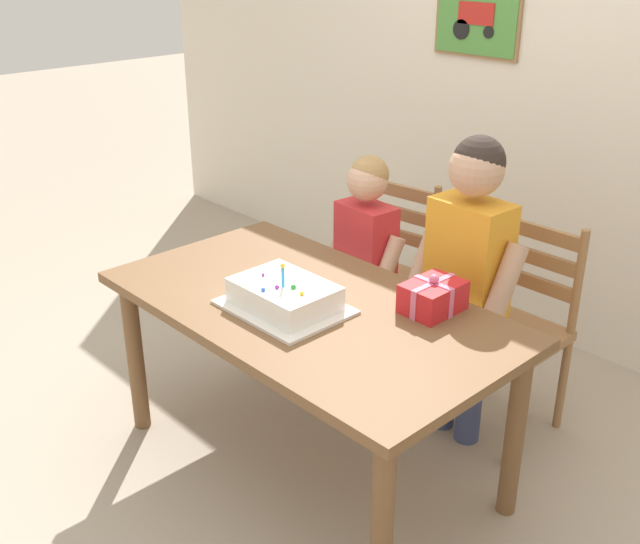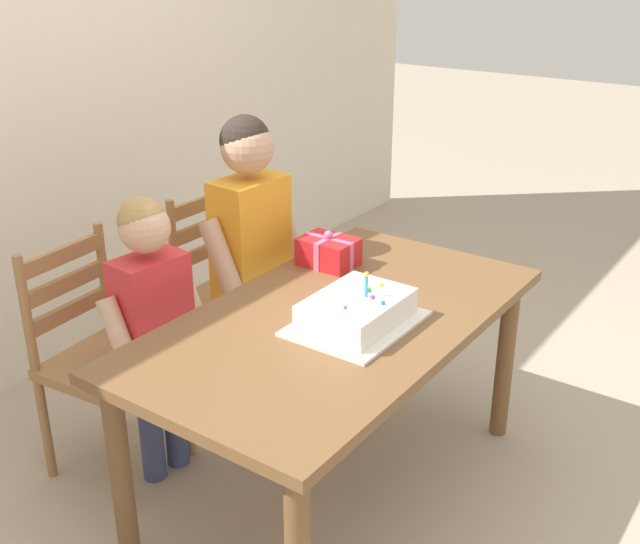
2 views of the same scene
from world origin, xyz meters
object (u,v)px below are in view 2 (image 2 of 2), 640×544
chair_left (103,358)px  child_older (251,240)px  dining_table (337,339)px  birthday_cake (357,312)px  chair_right (231,292)px  child_younger (153,314)px  gift_box_red_large (328,251)px

chair_left → child_older: 0.74m
dining_table → birthday_cake: (-0.03, -0.09, 0.14)m
dining_table → birthday_cake: birthday_cake is taller
birthday_cake → chair_right: size_ratio=0.48×
child_younger → birthday_cake: bearing=-69.7°
chair_left → child_younger: 0.31m
gift_box_red_large → child_younger: child_younger is taller
dining_table → birthday_cake: size_ratio=3.55×
birthday_cake → child_younger: size_ratio=0.39×
child_older → child_younger: (-0.55, 0.00, -0.11)m
gift_box_red_large → chair_right: (0.01, 0.53, -0.32)m
birthday_cake → child_younger: (-0.26, 0.70, -0.10)m
chair_left → child_younger: child_younger is taller
dining_table → child_younger: (-0.29, 0.61, 0.04)m
birthday_cake → chair_right: bearing=66.9°
birthday_cake → dining_table: bearing=74.5°
dining_table → gift_box_red_large: size_ratio=7.06×
dining_table → gift_box_red_large: (0.35, 0.28, 0.15)m
dining_table → birthday_cake: 0.17m
gift_box_red_large → child_younger: (-0.64, 0.32, -0.11)m
gift_box_red_large → chair_right: 0.62m
gift_box_red_large → chair_left: size_ratio=0.24×
dining_table → chair_right: size_ratio=1.70×
birthday_cake → chair_right: 1.04m
gift_box_red_large → child_older: bearing=104.9°
birthday_cake → chair_left: (-0.34, 0.91, -0.31)m
birthday_cake → child_older: size_ratio=0.34×
chair_left → child_younger: size_ratio=0.83×
chair_left → child_older: (0.63, -0.21, 0.32)m
birthday_cake → chair_right: (0.39, 0.91, -0.31)m
chair_left → child_older: size_ratio=0.71×
gift_box_red_large → child_older: size_ratio=0.17×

